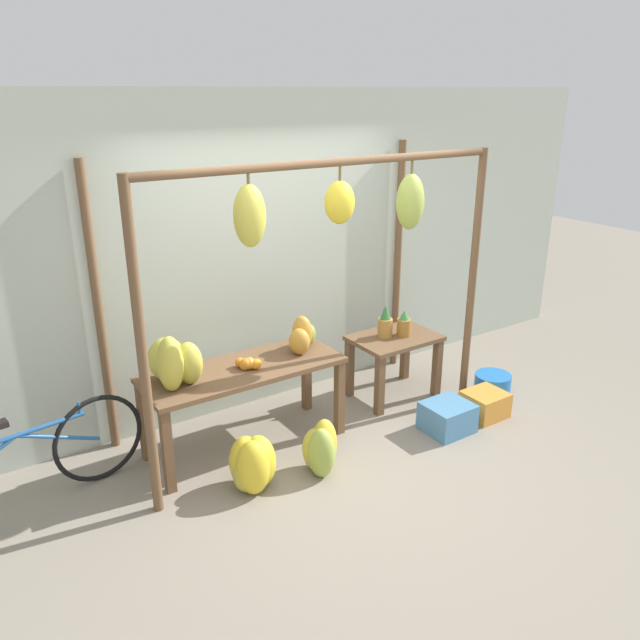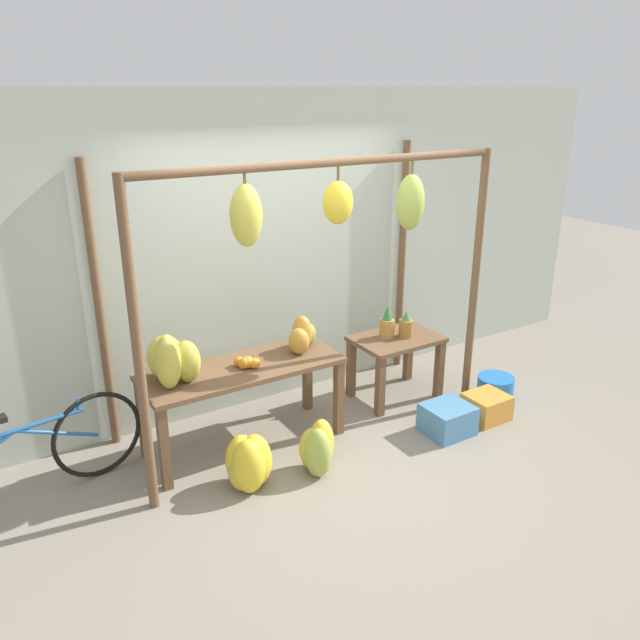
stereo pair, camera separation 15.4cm
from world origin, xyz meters
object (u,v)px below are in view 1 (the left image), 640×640
papaya_pile (303,336)px  parked_bicycle (22,465)px  banana_pile_ground_right (321,449)px  fruit_crate_purple (485,404)px  orange_pile (249,364)px  banana_pile_ground_left (252,465)px  banana_pile_on_table (173,361)px  fruit_crate_white (447,417)px  blue_bucket (492,385)px  pineapple_cluster (394,324)px

papaya_pile → parked_bicycle: bearing=178.5°
banana_pile_ground_right → fruit_crate_purple: (1.72, -0.09, -0.08)m
orange_pile → parked_bicycle: 1.74m
banana_pile_ground_left → parked_bicycle: (-1.43, 0.66, 0.16)m
banana_pile_on_table → orange_pile: (0.58, -0.07, -0.14)m
banana_pile_ground_left → papaya_pile: bearing=36.2°
banana_pile_on_table → papaya_pile: banana_pile_on_table is taller
parked_bicycle → fruit_crate_white: bearing=-14.8°
banana_pile_on_table → blue_bucket: 3.08m
banana_pile_on_table → banana_pile_ground_left: 0.96m
fruit_crate_white → fruit_crate_purple: (0.47, 0.00, -0.01)m
blue_bucket → banana_pile_ground_left: bearing=-179.2°
orange_pile → fruit_crate_white: orange_pile is taller
papaya_pile → fruit_crate_purple: 1.79m
banana_pile_on_table → orange_pile: 0.60m
orange_pile → papaya_pile: bearing=9.4°
pineapple_cluster → banana_pile_ground_left: pineapple_cluster is taller
banana_pile_on_table → banana_pile_ground_left: (0.32, -0.58, -0.69)m
banana_pile_ground_left → papaya_pile: papaya_pile is taller
fruit_crate_white → parked_bicycle: bearing=165.2°
pineapple_cluster → fruit_crate_purple: 1.09m
parked_bicycle → fruit_crate_purple: bearing=-13.0°
banana_pile_ground_right → fruit_crate_white: (1.25, -0.10, -0.07)m
banana_pile_on_table → pineapple_cluster: bearing=0.6°
blue_bucket → banana_pile_ground_right: bearing=-176.4°
blue_bucket → papaya_pile: 2.01m
orange_pile → banana_pile_ground_left: (-0.26, -0.51, -0.55)m
fruit_crate_white → blue_bucket: 0.85m
orange_pile → fruit_crate_white: 1.79m
pineapple_cluster → parked_bicycle: (-3.25, 0.06, -0.37)m
banana_pile_on_table → pineapple_cluster: (2.14, 0.02, -0.16)m
banana_pile_on_table → pineapple_cluster: 2.15m
blue_bucket → fruit_crate_purple: size_ratio=0.97×
orange_pile → banana_pile_ground_left: orange_pile is taller
orange_pile → banana_pile_ground_left: bearing=-117.3°
banana_pile_ground_left → fruit_crate_white: size_ratio=1.12×
banana_pile_ground_left → pineapple_cluster: bearing=18.3°
banana_pile_ground_left → banana_pile_ground_right: bearing=-9.9°
orange_pile → fruit_crate_purple: size_ratio=0.52×
blue_bucket → fruit_crate_purple: 0.42m
parked_bicycle → papaya_pile: papaya_pile is taller
orange_pile → pineapple_cluster: size_ratio=0.59×
orange_pile → banana_pile_ground_right: 0.87m
pineapple_cluster → blue_bucket: bearing=-35.5°
orange_pile → parked_bicycle: size_ratio=0.10×
banana_pile_on_table → papaya_pile: size_ratio=1.47×
fruit_crate_white → orange_pile: bearing=155.4°
orange_pile → parked_bicycle: bearing=174.9°
orange_pile → papaya_pile: (0.56, 0.09, 0.08)m
orange_pile → pineapple_cluster: 1.56m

